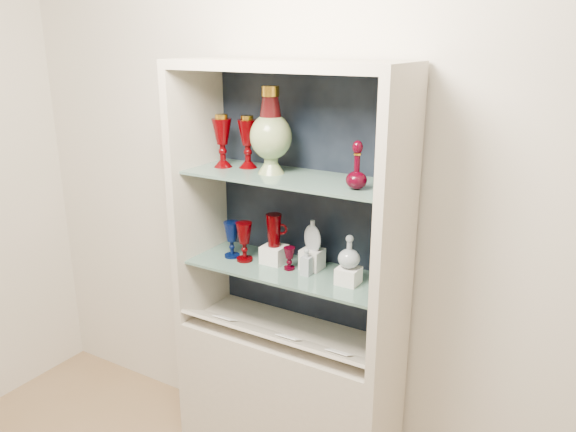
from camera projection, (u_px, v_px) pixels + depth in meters
The scene contains 30 objects.
wall_back at pixel (313, 182), 2.53m from camera, with size 3.50×0.02×2.80m, color white.
cabinet_base at pixel (288, 402), 2.66m from camera, with size 1.00×0.40×0.75m, color beige.
cabinet_back_panel at pixel (309, 200), 2.53m from camera, with size 0.98×0.02×1.15m, color black.
cabinet_side_left at pixel (199, 195), 2.61m from camera, with size 0.04×0.40×1.15m, color beige.
cabinet_side_right at pixel (396, 229), 2.14m from camera, with size 0.04×0.40×1.15m, color beige.
cabinet_top_cap at pixel (288, 65), 2.19m from camera, with size 1.00×0.40×0.04m, color beige.
shelf_lower at pixel (290, 270), 2.47m from camera, with size 0.92×0.34×0.01m, color slate.
shelf_upper at pixel (290, 177), 2.35m from camera, with size 0.92×0.34×0.01m, color slate.
label_ledge at pixel (275, 336), 2.45m from camera, with size 0.92×0.18×0.01m, color beige.
label_card_0 at pixel (225, 318), 2.57m from camera, with size 0.10×0.07×0.00m, color white.
label_card_1 at pixel (339, 352), 2.29m from camera, with size 0.10×0.07×0.00m, color white.
label_card_2 at pixel (289, 337), 2.41m from camera, with size 0.10×0.07×0.00m, color white.
pedestal_lamp_left at pixel (222, 141), 2.48m from camera, with size 0.09×0.09×0.23m, color #4A0002, non-canonical shape.
pedestal_lamp_right at pixel (248, 142), 2.47m from camera, with size 0.09×0.09×0.23m, color #4A0002, non-canonical shape.
enamel_urn at pixel (271, 130), 2.34m from camera, with size 0.18×0.18×0.37m, color #06460F, non-canonical shape.
ruby_decanter_a at pixel (357, 162), 2.11m from camera, with size 0.08×0.08×0.21m, color #3F000E, non-canonical shape.
ruby_decanter_b at pixel (398, 157), 2.16m from camera, with size 0.10×0.10×0.23m, color #3F000E, non-canonical shape.
lidded_bowl at pixel (389, 179), 2.10m from camera, with size 0.08×0.08×0.09m, color #3F000E, non-canonical shape.
cobalt_goblet at pixel (232, 240), 2.59m from camera, with size 0.07×0.07×0.17m, color #020D3C, non-canonical shape.
ruby_goblet_tall at pixel (244, 242), 2.54m from camera, with size 0.07×0.07×0.18m, color #4A0002, non-canonical shape.
ruby_goblet_small at pixel (289, 258), 2.45m from camera, with size 0.05×0.05×0.10m, color #3F000E, non-canonical shape.
riser_ruby_pitcher at pixel (274, 254), 2.53m from camera, with size 0.10×0.10×0.08m, color silver.
ruby_pitcher at pixel (274, 230), 2.50m from camera, with size 0.11×0.07×0.15m, color #4A0002, non-canonical shape.
clear_square_bottle at pixel (307, 262), 2.39m from camera, with size 0.04×0.04×0.12m, color #909CA5, non-canonical shape.
riser_flat_flask at pixel (312, 259), 2.46m from camera, with size 0.09×0.09×0.09m, color silver.
flat_flask at pixel (312, 235), 2.43m from camera, with size 0.10×0.04×0.14m, color #A9B2BC, non-canonical shape.
riser_clear_round_decanter at pixel (348, 276), 2.31m from camera, with size 0.09×0.09×0.07m, color silver.
clear_round_decanter at pixel (349, 252), 2.28m from camera, with size 0.09×0.09×0.14m, color #909CA5, non-canonical shape.
riser_cameo_medallion at pixel (392, 269), 2.35m from camera, with size 0.08×0.08×0.10m, color silver.
cameo_medallion at pixel (393, 244), 2.31m from camera, with size 0.10×0.04×0.12m, color black, non-canonical shape.
Camera 1 is at (1.16, -0.42, 2.01)m, focal length 35.00 mm.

